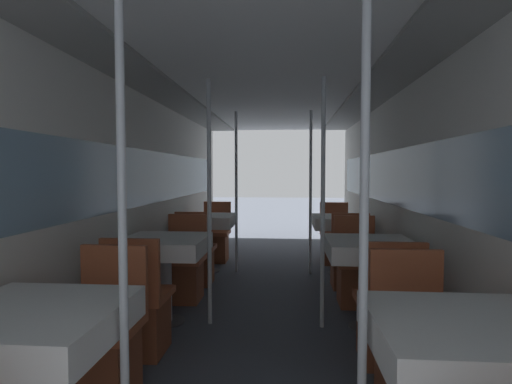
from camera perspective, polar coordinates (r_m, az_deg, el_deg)
name	(u,v)px	position (r m, az deg, el deg)	size (l,w,h in m)	color
wall_left	(128,197)	(3.96, -17.76, -0.75)	(0.05, 8.32, 2.12)	silver
wall_right	(414,199)	(3.83, 21.59, -0.92)	(0.05, 8.32, 2.12)	silver
ceiling_panel	(267,80)	(3.76, 1.61, 15.72)	(2.63, 8.32, 0.07)	white
dining_table_left_0	(34,332)	(2.02, -29.14, -17.12)	(0.71, 0.71, 0.76)	#4C4C51
chair_left_far_0	(103,352)	(2.66, -20.98, -20.51)	(0.41, 0.41, 0.88)	brown
support_pole_left_0	(123,237)	(1.73, -18.53, -6.13)	(0.04, 0.04, 2.12)	silver
dining_table_left_1	(165,249)	(3.62, -12.84, -8.01)	(0.71, 0.71, 0.76)	#4C4C51
chair_left_near_1	(140,316)	(3.15, -16.28, -16.66)	(0.41, 0.41, 0.88)	brown
chair_left_far_1	(184,273)	(4.28, -10.25, -11.32)	(0.41, 0.41, 0.88)	brown
support_pole_left_1	(209,203)	(3.47, -6.69, -1.57)	(0.04, 0.04, 2.12)	silver
dining_table_left_2	(207,223)	(5.36, -7.02, -4.44)	(0.71, 0.71, 0.76)	#4C4C51
chair_left_near_2	(197,261)	(4.83, -8.49, -9.69)	(0.41, 0.41, 0.88)	brown
chair_left_far_2	(216,242)	(6.02, -5.80, -7.17)	(0.41, 0.41, 0.88)	brown
support_pole_left_2	(236,192)	(5.26, -2.84, -0.06)	(0.04, 0.04, 2.12)	silver
dining_table_right_0	(465,347)	(1.85, 27.74, -18.99)	(0.71, 0.71, 0.76)	#4C4C51
chair_right_far_0	(413,363)	(2.53, 21.55, -21.77)	(0.41, 0.41, 0.88)	brown
support_pole_right_0	(364,240)	(1.63, 15.14, -6.68)	(0.04, 0.04, 2.12)	silver
dining_table_right_1	(370,253)	(3.53, 15.92, -8.34)	(0.71, 0.71, 0.76)	#4C4C51
chair_right_near_1	(387,323)	(3.04, 18.24, -17.40)	(0.41, 0.41, 0.88)	brown
chair_right_far_1	(356,277)	(4.21, 14.14, -11.63)	(0.41, 0.41, 0.88)	brown
support_pole_right_1	(323,204)	(3.42, 9.52, -1.66)	(0.04, 0.04, 2.12)	silver
dining_table_right_2	(341,224)	(5.30, 12.03, -4.56)	(0.71, 0.71, 0.76)	#4C4C51
chair_right_near_2	(348,263)	(4.76, 12.97, -9.92)	(0.41, 0.41, 0.88)	brown
chair_right_far_2	(335,244)	(5.97, 11.21, -7.30)	(0.41, 0.41, 0.88)	brown
support_pole_right_2	(311,193)	(5.23, 7.79, -0.10)	(0.04, 0.04, 2.12)	silver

